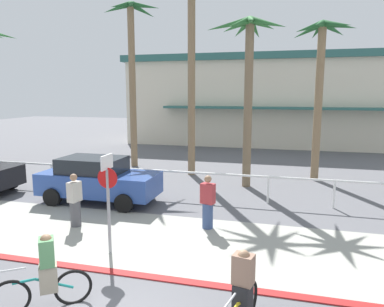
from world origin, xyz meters
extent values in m
plane|color=#5B5B60|center=(0.00, 10.00, 0.00)|extent=(80.00, 80.00, 0.00)
cube|color=#9E9E93|center=(0.00, 4.20, 0.01)|extent=(44.00, 4.00, 0.02)
cube|color=maroon|center=(0.00, 2.20, 0.01)|extent=(44.00, 0.24, 0.03)
cube|color=beige|center=(1.93, 26.22, 3.20)|extent=(22.99, 8.44, 6.41)
cube|color=#2D605B|center=(1.93, 26.22, 6.66)|extent=(23.59, 9.04, 0.50)
cube|color=#2D605B|center=(1.93, 21.50, 3.00)|extent=(16.09, 1.20, 0.16)
cylinder|color=white|center=(0.00, 8.50, 1.00)|extent=(22.95, 0.08, 0.08)
cylinder|color=white|center=(-9.18, 8.50, 0.50)|extent=(0.08, 0.08, 1.00)
cylinder|color=white|center=(-6.88, 8.50, 0.50)|extent=(0.08, 0.08, 1.00)
cylinder|color=white|center=(-4.59, 8.50, 0.50)|extent=(0.08, 0.08, 1.00)
cylinder|color=white|center=(-2.29, 8.50, 0.50)|extent=(0.08, 0.08, 1.00)
cylinder|color=white|center=(0.00, 8.50, 0.50)|extent=(0.08, 0.08, 1.00)
cylinder|color=white|center=(2.29, 8.50, 0.50)|extent=(0.08, 0.08, 1.00)
cylinder|color=white|center=(4.59, 8.50, 0.50)|extent=(0.08, 0.08, 1.00)
cylinder|color=gray|center=(-1.33, 3.08, 1.10)|extent=(0.08, 0.08, 2.20)
cube|color=white|center=(-1.33, 3.08, 2.38)|extent=(0.04, 0.56, 0.36)
cylinder|color=red|center=(-1.33, 3.08, 1.98)|extent=(0.52, 0.03, 0.52)
cone|color=#387F3D|center=(-13.69, 13.80, 7.43)|extent=(1.64, 1.45, 0.68)
cylinder|color=#846B4C|center=(-5.35, 13.77, 4.32)|extent=(0.36, 0.36, 8.64)
cone|color=#235B2D|center=(-4.54, 13.77, 8.49)|extent=(1.68, 0.32, 0.62)
cone|color=#235B2D|center=(-4.95, 14.47, 8.42)|extent=(1.12, 1.62, 0.75)
cone|color=#235B2D|center=(-5.79, 14.53, 8.51)|extent=(1.17, 1.71, 0.58)
cone|color=#235B2D|center=(-6.13, 13.77, 8.47)|extent=(1.63, 0.32, 0.66)
cone|color=#235B2D|center=(-5.65, 13.25, 8.47)|extent=(0.92, 1.28, 0.64)
cone|color=#235B2D|center=(-4.89, 12.96, 8.50)|extent=(1.24, 1.82, 0.60)
cylinder|color=#846B4C|center=(-1.70, 12.50, 4.67)|extent=(0.36, 0.36, 9.35)
cylinder|color=#756047|center=(1.23, 10.81, 3.50)|extent=(0.36, 0.36, 6.99)
cone|color=#2D6B33|center=(1.96, 10.81, 6.82)|extent=(1.53, 0.32, 0.66)
cone|color=#2D6B33|center=(1.71, 11.20, 6.85)|extent=(1.20, 1.08, 0.59)
cone|color=#2D6B33|center=(1.37, 11.55, 6.73)|extent=(0.60, 1.65, 0.82)
cone|color=#2D6B33|center=(0.82, 11.52, 6.77)|extent=(1.15, 1.67, 0.75)
cone|color=#2D6B33|center=(0.63, 11.02, 6.81)|extent=(1.40, 0.77, 0.68)
cone|color=#2D6B33|center=(0.39, 10.50, 6.77)|extent=(1.87, 0.94, 0.75)
cone|color=#2D6B33|center=(0.89, 10.21, 6.78)|extent=(1.01, 1.43, 0.74)
cone|color=#2D6B33|center=(1.37, 10.06, 6.85)|extent=(0.59, 1.61, 0.59)
cone|color=#2D6B33|center=(1.88, 10.27, 6.76)|extent=(1.55, 1.38, 0.77)
cylinder|color=#846B4C|center=(4.20, 12.89, 3.54)|extent=(0.36, 0.36, 7.08)
cone|color=#235B2D|center=(4.92, 12.89, 6.94)|extent=(1.48, 0.32, 0.58)
cone|color=#235B2D|center=(4.73, 13.55, 6.90)|extent=(1.34, 1.57, 0.67)
cone|color=#235B2D|center=(4.03, 13.64, 6.87)|extent=(0.68, 1.66, 0.73)
cone|color=#235B2D|center=(3.59, 13.18, 6.82)|extent=(1.47, 0.93, 0.81)
cone|color=#235B2D|center=(3.63, 12.61, 6.87)|extent=(1.38, 0.89, 0.71)
cone|color=#235B2D|center=(4.00, 11.98, 6.89)|extent=(0.74, 1.94, 0.68)
cone|color=#235B2D|center=(4.71, 12.25, 6.91)|extent=(1.31, 1.52, 0.64)
cylinder|color=black|center=(-8.39, 7.77, 0.33)|extent=(0.66, 0.22, 0.66)
cube|color=#284793|center=(-3.80, 7.06, 0.73)|extent=(4.40, 1.80, 0.80)
cube|color=#1E2328|center=(-4.05, 7.06, 1.41)|extent=(2.29, 1.58, 0.56)
cylinder|color=black|center=(-2.40, 7.96, 0.33)|extent=(0.66, 0.22, 0.66)
cylinder|color=black|center=(-2.40, 6.16, 0.33)|extent=(0.66, 0.22, 0.66)
cylinder|color=black|center=(-5.21, 7.96, 0.33)|extent=(0.66, 0.22, 0.66)
cylinder|color=black|center=(-5.21, 6.16, 0.33)|extent=(0.66, 0.22, 0.66)
torus|color=black|center=(2.39, 1.31, 0.33)|extent=(0.22, 0.72, 0.72)
cylinder|color=gold|center=(2.31, 0.98, 0.48)|extent=(0.20, 0.68, 0.35)
cylinder|color=gold|center=(2.29, 0.89, 0.55)|extent=(0.05, 0.05, 0.44)
cylinder|color=silver|center=(2.16, 0.28, 0.88)|extent=(0.14, 0.50, 0.04)
cube|color=#232326|center=(2.29, 0.89, 0.61)|extent=(0.34, 0.37, 0.52)
cube|color=#93705B|center=(2.29, 0.89, 1.13)|extent=(0.39, 0.33, 0.52)
sphere|color=#9E7556|center=(2.29, 0.89, 1.36)|extent=(0.22, 0.22, 0.22)
torus|color=black|center=(-1.88, 0.24, 0.33)|extent=(0.62, 0.47, 0.72)
torus|color=black|center=(-0.98, 0.88, 0.33)|extent=(0.62, 0.47, 0.72)
cylinder|color=#197F7A|center=(-1.25, 0.69, 0.48)|extent=(0.59, 0.44, 0.35)
cylinder|color=#197F7A|center=(-1.68, 0.38, 0.62)|extent=(0.34, 0.26, 0.07)
cylinder|color=#197F7A|center=(-1.33, 0.63, 0.55)|extent=(0.05, 0.05, 0.44)
cylinder|color=silver|center=(-1.84, 0.27, 0.88)|extent=(0.43, 0.32, 0.04)
cube|color=gray|center=(-1.33, 0.63, 0.61)|extent=(0.42, 0.41, 0.52)
cube|color=#4C7F51|center=(-1.33, 0.63, 1.13)|extent=(0.41, 0.43, 0.52)
sphere|color=brown|center=(-1.33, 0.63, 1.36)|extent=(0.22, 0.22, 0.22)
cylinder|color=#4C4C51|center=(-3.26, 4.57, 0.40)|extent=(0.37, 0.37, 0.79)
cube|color=#B7B2A8|center=(-3.26, 4.57, 1.10)|extent=(0.32, 0.44, 0.61)
sphere|color=#9E7556|center=(-3.26, 4.57, 1.54)|extent=(0.22, 0.22, 0.22)
cylinder|color=#384C7A|center=(0.69, 5.42, 0.39)|extent=(0.39, 0.39, 0.79)
cube|color=#A33338|center=(0.69, 5.42, 1.09)|extent=(0.46, 0.36, 0.61)
sphere|color=#9E7556|center=(0.69, 5.42, 1.54)|extent=(0.22, 0.22, 0.22)
camera|label=1|loc=(2.92, -4.86, 4.05)|focal=34.16mm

